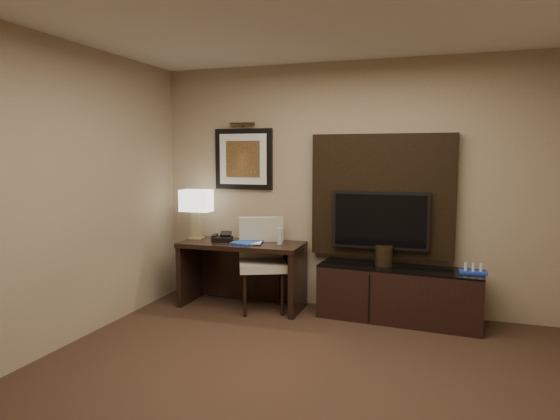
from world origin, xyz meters
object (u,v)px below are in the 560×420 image
at_px(ice_bucket, 384,256).
at_px(minibar_tray, 473,268).
at_px(desk_chair, 262,264).
at_px(tv, 380,220).
at_px(water_bottle, 280,236).
at_px(desk, 242,275).
at_px(table_lamp, 196,213).
at_px(credenza, 399,294).
at_px(desk_phone, 222,237).

relative_size(ice_bucket, minibar_tray, 0.79).
distance_m(desk_chair, ice_bucket, 1.30).
xyz_separation_m(tv, water_bottle, (-1.06, -0.18, -0.20)).
bearing_deg(desk, desk_chair, -14.37).
xyz_separation_m(desk, table_lamp, (-0.59, 0.06, 0.66)).
height_order(tv, desk_chair, tv).
xyz_separation_m(credenza, minibar_tray, (0.70, -0.03, 0.33)).
xyz_separation_m(credenza, tv, (-0.22, 0.14, 0.74)).
bearing_deg(credenza, desk_chair, -171.28).
relative_size(desk, table_lamp, 2.30).
relative_size(desk, desk_phone, 6.34).
distance_m(desk, credenza, 1.72).
bearing_deg(table_lamp, credenza, -0.27).
xyz_separation_m(desk, desk_phone, (-0.24, 0.00, 0.42)).
bearing_deg(credenza, desk_phone, -174.37).
height_order(desk_phone, minibar_tray, desk_phone).
xyz_separation_m(table_lamp, desk_phone, (0.35, -0.06, -0.24)).
distance_m(desk, desk_chair, 0.31).
xyz_separation_m(credenza, desk_phone, (-1.95, -0.05, 0.50)).
height_order(desk_chair, desk_phone, desk_chair).
bearing_deg(minibar_tray, desk_chair, -177.79).
relative_size(table_lamp, desk_phone, 2.76).
bearing_deg(tv, desk_phone, -173.79).
bearing_deg(desk_phone, tv, -8.37).
height_order(water_bottle, minibar_tray, water_bottle).
xyz_separation_m(desk_phone, water_bottle, (0.68, 0.01, 0.04)).
bearing_deg(desk_chair, water_bottle, 0.69).
relative_size(tv, water_bottle, 5.63).
distance_m(credenza, tv, 0.78).
bearing_deg(tv, desk_chair, -168.30).
xyz_separation_m(tv, desk_phone, (-1.73, -0.19, -0.24)).
xyz_separation_m(desk, tv, (1.49, 0.19, 0.65)).
height_order(table_lamp, minibar_tray, table_lamp).
xyz_separation_m(desk, water_bottle, (0.44, 0.01, 0.45)).
relative_size(credenza, tv, 1.63).
xyz_separation_m(water_bottle, ice_bucket, (1.11, 0.07, -0.16)).
bearing_deg(credenza, table_lamp, -176.07).
bearing_deg(water_bottle, credenza, 1.63).
xyz_separation_m(water_bottle, minibar_tray, (1.97, 0.00, -0.21)).
bearing_deg(tv, water_bottle, -170.52).
bearing_deg(desk_phone, desk_chair, -21.98).
distance_m(credenza, water_bottle, 1.38).
distance_m(credenza, minibar_tray, 0.77).
bearing_deg(desk_phone, table_lamp, 155.84).
bearing_deg(table_lamp, desk_phone, -9.58).
bearing_deg(table_lamp, desk, -5.90).
distance_m(credenza, desk_phone, 2.01).
bearing_deg(desk_phone, water_bottle, -13.54).
height_order(desk_chair, ice_bucket, desk_chair).
height_order(tv, ice_bucket, tv).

